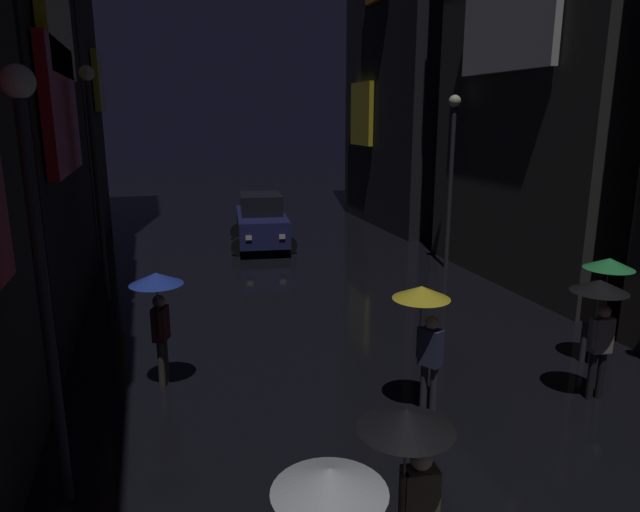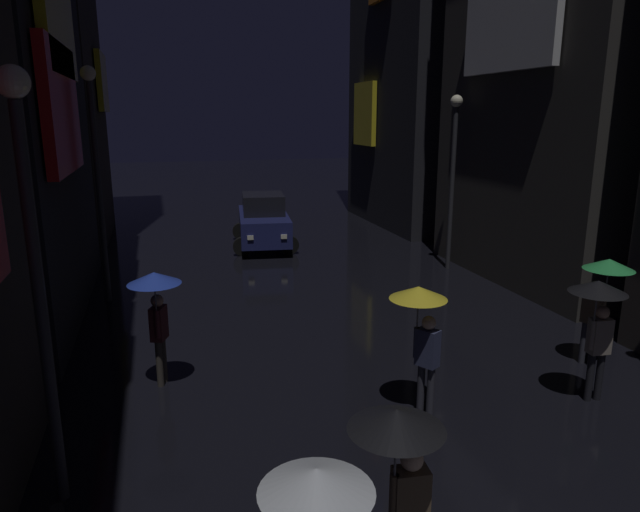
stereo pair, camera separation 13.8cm
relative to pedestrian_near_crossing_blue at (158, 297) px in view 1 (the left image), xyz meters
The scene contains 9 objects.
pedestrian_near_crossing_blue is the anchor object (origin of this frame).
pedestrian_foreground_right_black 7.29m from the pedestrian_near_crossing_blue, 20.17° to the right, with size 0.90×0.90×2.12m.
pedestrian_midstreet_centre_yellow 4.45m from the pedestrian_near_crossing_blue, 27.66° to the right, with size 0.90×0.90×2.12m.
pedestrian_midstreet_left_black 5.80m from the pedestrian_near_crossing_blue, 68.44° to the right, with size 0.90×0.90×2.12m.
pedestrian_far_right_green 8.08m from the pedestrian_near_crossing_blue, ahead, with size 0.90×0.90×2.12m.
car_distant 11.19m from the pedestrian_near_crossing_blue, 70.20° to the left, with size 2.60×4.31×1.92m.
streetlamp_left_far 5.83m from the pedestrian_near_crossing_blue, 103.06° to the left, with size 0.36×0.36×5.81m.
streetlamp_right_far 10.67m from the pedestrian_near_crossing_blue, 33.83° to the left, with size 0.36×0.36×5.25m.
streetlamp_left_near 3.43m from the pedestrian_near_crossing_blue, 114.17° to the right, with size 0.36×0.36×5.19m.
Camera 1 is at (-3.75, -1.26, 4.67)m, focal length 32.00 mm.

